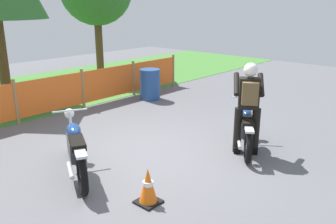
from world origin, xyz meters
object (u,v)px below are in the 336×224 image
Objects in this scene: motorcycle_trailing at (246,127)px; spare_drum at (150,84)px; rider_trailing at (248,104)px; traffic_cone at (148,186)px; motorcycle_lead at (76,148)px.

motorcycle_trailing is 4.17m from spare_drum.
rider_trailing is 2.57m from traffic_cone.
traffic_cone is at bearing 143.35° from rider_trailing.
spare_drum is (4.02, 3.95, 0.18)m from traffic_cone.
motorcycle_lead is at bearing 117.87° from motorcycle_trailing.
spare_drum is at bearing 34.85° from rider_trailing.
motorcycle_trailing is at bearing -90.46° from motorcycle_lead.
motorcycle_lead reaches higher than spare_drum.
spare_drum is (4.17, 2.46, -0.02)m from motorcycle_lead.
motorcycle_lead reaches higher than traffic_cone.
motorcycle_lead is 1.12× the size of motorcycle_trailing.
rider_trailing is (-0.17, -0.12, 0.52)m from motorcycle_trailing.
rider_trailing is 4.37m from spare_drum.
traffic_cone is at bearing -135.50° from spare_drum.
motorcycle_trailing reaches higher than spare_drum.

